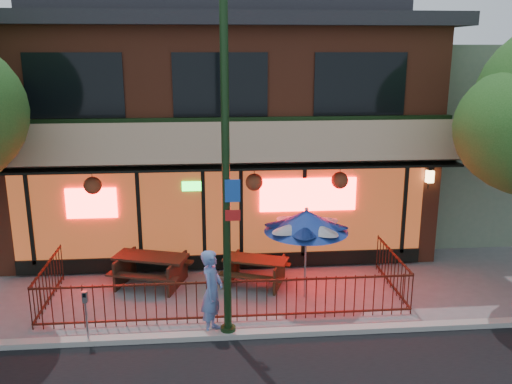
# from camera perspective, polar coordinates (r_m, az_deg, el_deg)

# --- Properties ---
(ground) EXTENTS (80.00, 80.00, 0.00)m
(ground) POSITION_cam_1_polar(r_m,az_deg,el_deg) (12.23, -3.02, -13.89)
(ground) COLOR gray
(ground) RESTS_ON ground
(curb) EXTENTS (80.00, 0.25, 0.12)m
(curb) POSITION_cam_1_polar(r_m,az_deg,el_deg) (11.77, -2.93, -14.79)
(curb) COLOR #999993
(curb) RESTS_ON ground
(restaurant_building) EXTENTS (12.96, 9.49, 8.05)m
(restaurant_building) POSITION_cam_1_polar(r_m,az_deg,el_deg) (17.94, -4.02, 9.15)
(restaurant_building) COLOR brown
(restaurant_building) RESTS_ON ground
(neighbor_building) EXTENTS (6.00, 7.00, 6.00)m
(neighbor_building) POSITION_cam_1_polar(r_m,az_deg,el_deg) (20.85, 21.71, 5.82)
(neighbor_building) COLOR gray
(neighbor_building) RESTS_ON ground
(patio_fence) EXTENTS (8.44, 2.62, 1.00)m
(patio_fence) POSITION_cam_1_polar(r_m,az_deg,el_deg) (12.40, -3.14, -10.21)
(patio_fence) COLOR #40160D
(patio_fence) RESTS_ON ground
(street_light) EXTENTS (0.43, 0.32, 7.00)m
(street_light) POSITION_cam_1_polar(r_m,az_deg,el_deg) (10.69, -3.15, 0.04)
(street_light) COLOR black
(street_light) RESTS_ON ground
(picnic_table_left) EXTENTS (2.17, 1.90, 0.79)m
(picnic_table_left) POSITION_cam_1_polar(r_m,az_deg,el_deg) (14.22, -10.99, -7.61)
(picnic_table_left) COLOR #392015
(picnic_table_left) RESTS_ON ground
(picnic_table_right) EXTENTS (1.95, 1.72, 0.69)m
(picnic_table_right) POSITION_cam_1_polar(r_m,az_deg,el_deg) (14.03, -0.06, -7.91)
(picnic_table_right) COLOR #392614
(picnic_table_right) RESTS_ON ground
(patio_umbrella) EXTENTS (2.00, 2.00, 2.28)m
(patio_umbrella) POSITION_cam_1_polar(r_m,az_deg,el_deg) (12.85, 5.32, -3.05)
(patio_umbrella) COLOR gray
(patio_umbrella) RESTS_ON ground
(pedestrian) EXTENTS (0.62, 0.77, 1.85)m
(pedestrian) POSITION_cam_1_polar(r_m,az_deg,el_deg) (11.63, -4.65, -10.41)
(pedestrian) COLOR #607EC1
(pedestrian) RESTS_ON ground
(parking_meter_near) EXTENTS (0.11, 0.09, 1.16)m
(parking_meter_near) POSITION_cam_1_polar(r_m,az_deg,el_deg) (11.73, -17.49, -11.62)
(parking_meter_near) COLOR gray
(parking_meter_near) RESTS_ON ground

